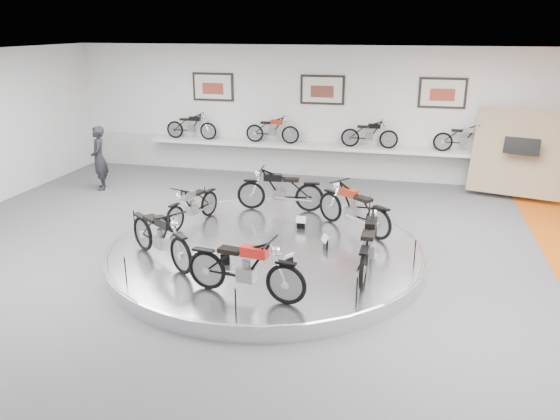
% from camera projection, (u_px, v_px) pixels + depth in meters
% --- Properties ---
extents(floor, '(16.00, 16.00, 0.00)m').
position_uv_depth(floor, '(263.00, 265.00, 10.94)').
color(floor, '#4F4F52').
rests_on(floor, ground).
extents(ceiling, '(16.00, 16.00, 0.00)m').
position_uv_depth(ceiling, '(260.00, 58.00, 9.65)').
color(ceiling, white).
rests_on(ceiling, wall_back).
extents(wall_back, '(16.00, 0.00, 16.00)m').
position_uv_depth(wall_back, '(322.00, 113.00, 16.74)').
color(wall_back, silver).
rests_on(wall_back, floor).
extents(dado_band, '(15.68, 0.04, 1.10)m').
position_uv_depth(dado_band, '(321.00, 159.00, 17.19)').
color(dado_band, '#BCBCBA').
rests_on(dado_band, floor).
extents(display_platform, '(6.40, 6.40, 0.30)m').
position_uv_depth(display_platform, '(266.00, 252.00, 11.17)').
color(display_platform, silver).
rests_on(display_platform, floor).
extents(platform_rim, '(6.40, 6.40, 0.10)m').
position_uv_depth(platform_rim, '(266.00, 247.00, 11.13)').
color(platform_rim, '#B2B2BA').
rests_on(platform_rim, display_platform).
extents(shelf, '(11.00, 0.55, 0.10)m').
position_uv_depth(shelf, '(320.00, 147.00, 16.78)').
color(shelf, silver).
rests_on(shelf, wall_back).
extents(poster_left, '(1.35, 0.06, 0.88)m').
position_uv_depth(poster_left, '(213.00, 87.00, 17.25)').
color(poster_left, beige).
rests_on(poster_left, wall_back).
extents(poster_center, '(1.35, 0.06, 0.88)m').
position_uv_depth(poster_center, '(322.00, 90.00, 16.48)').
color(poster_center, beige).
rests_on(poster_center, wall_back).
extents(poster_right, '(1.35, 0.06, 0.88)m').
position_uv_depth(poster_right, '(442.00, 93.00, 15.70)').
color(poster_right, beige).
rests_on(poster_right, wall_back).
extents(display_panel, '(2.56, 1.52, 2.30)m').
position_uv_depth(display_panel, '(518.00, 153.00, 14.91)').
color(display_panel, '#937B5C').
rests_on(display_panel, floor).
extents(shelf_bike_a, '(1.22, 0.43, 0.73)m').
position_uv_depth(shelf_bike_a, '(191.00, 128.00, 17.58)').
color(shelf_bike_a, black).
rests_on(shelf_bike_a, shelf).
extents(shelf_bike_b, '(1.22, 0.43, 0.73)m').
position_uv_depth(shelf_bike_b, '(272.00, 131.00, 16.98)').
color(shelf_bike_b, maroon).
rests_on(shelf_bike_b, shelf).
extents(shelf_bike_c, '(1.22, 0.43, 0.73)m').
position_uv_depth(shelf_bike_c, '(369.00, 136.00, 16.32)').
color(shelf_bike_c, black).
rests_on(shelf_bike_c, shelf).
extents(shelf_bike_d, '(1.22, 0.43, 0.73)m').
position_uv_depth(shelf_bike_d, '(464.00, 140.00, 15.72)').
color(shelf_bike_d, '#B1B0B5').
rests_on(shelf_bike_d, shelf).
extents(bike_a, '(1.80, 1.57, 1.05)m').
position_uv_depth(bike_a, '(354.00, 207.00, 11.77)').
color(bike_a, maroon).
rests_on(bike_a, display_platform).
extents(bike_b, '(1.83, 0.79, 1.05)m').
position_uv_depth(bike_b, '(280.00, 189.00, 13.06)').
color(bike_b, black).
rests_on(bike_b, display_platform).
extents(bike_c, '(0.95, 1.63, 0.91)m').
position_uv_depth(bike_c, '(192.00, 205.00, 12.18)').
color(bike_c, '#B1B0B5').
rests_on(bike_c, display_platform).
extents(bike_d, '(1.84, 1.56, 1.06)m').
position_uv_depth(bike_d, '(160.00, 235.00, 10.20)').
color(bike_d, black).
rests_on(bike_d, display_platform).
extents(bike_e, '(1.87, 0.89, 1.06)m').
position_uv_depth(bike_e, '(245.00, 267.00, 8.86)').
color(bike_e, red).
rests_on(bike_e, display_platform).
extents(bike_f, '(0.71, 1.86, 1.08)m').
position_uv_depth(bike_f, '(369.00, 243.00, 9.79)').
color(bike_f, black).
rests_on(bike_f, display_platform).
extents(visitor, '(0.71, 0.80, 1.84)m').
position_uv_depth(visitor, '(99.00, 158.00, 15.70)').
color(visitor, black).
rests_on(visitor, floor).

